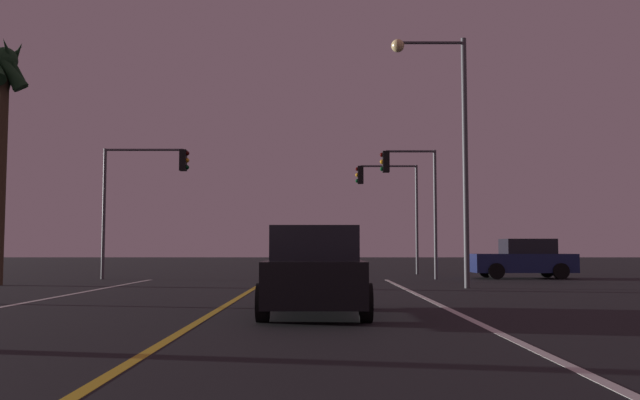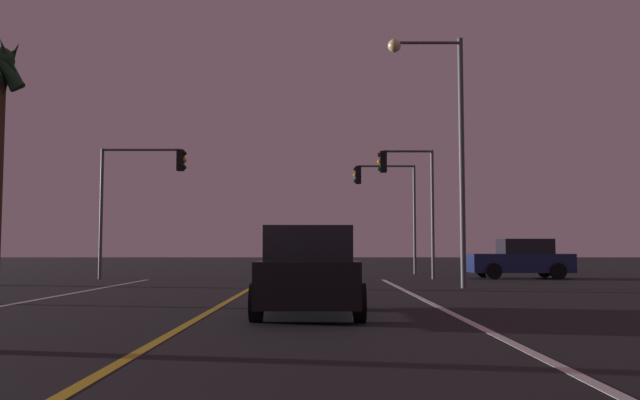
{
  "view_description": "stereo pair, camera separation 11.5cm",
  "coord_description": "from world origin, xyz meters",
  "px_view_note": "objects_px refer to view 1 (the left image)",
  "views": [
    {
      "loc": [
        2.13,
        -0.94,
        1.28
      ],
      "look_at": [
        2.23,
        24.07,
        3.07
      ],
      "focal_mm": 38.18,
      "sensor_mm": 36.0,
      "label": 1
    },
    {
      "loc": [
        2.25,
        -0.94,
        1.28
      ],
      "look_at": [
        2.23,
        24.07,
        3.07
      ],
      "focal_mm": 38.18,
      "sensor_mm": 36.0,
      "label": 2
    }
  ],
  "objects_px": {
    "traffic_light_near_right": "(407,184)",
    "street_lamp_right_far": "(445,128)",
    "traffic_light_near_left": "(142,181)",
    "traffic_light_far_right": "(385,193)",
    "car_crossing_side": "(520,259)",
    "palm_tree_left_mid": "(1,86)",
    "car_lead_same_lane": "(312,272)"
  },
  "relations": [
    {
      "from": "car_lead_same_lane",
      "to": "traffic_light_near_left",
      "type": "bearing_deg",
      "value": 25.4
    },
    {
      "from": "car_crossing_side",
      "to": "palm_tree_left_mid",
      "type": "bearing_deg",
      "value": 15.36
    },
    {
      "from": "traffic_light_near_right",
      "to": "traffic_light_far_right",
      "type": "bearing_deg",
      "value": -86.03
    },
    {
      "from": "car_crossing_side",
      "to": "traffic_light_near_right",
      "type": "xyz_separation_m",
      "value": [
        -4.99,
        -0.75,
        3.19
      ]
    },
    {
      "from": "traffic_light_far_right",
      "to": "street_lamp_right_far",
      "type": "distance_m",
      "value": 12.05
    },
    {
      "from": "traffic_light_near_right",
      "to": "traffic_light_near_left",
      "type": "xyz_separation_m",
      "value": [
        -11.21,
        0.0,
        0.11
      ]
    },
    {
      "from": "car_lead_same_lane",
      "to": "traffic_light_near_right",
      "type": "xyz_separation_m",
      "value": [
        3.89,
        15.42,
        3.19
      ]
    },
    {
      "from": "car_crossing_side",
      "to": "traffic_light_near_left",
      "type": "xyz_separation_m",
      "value": [
        -16.2,
        -0.75,
        3.31
      ]
    },
    {
      "from": "car_lead_same_lane",
      "to": "traffic_light_far_right",
      "type": "xyz_separation_m",
      "value": [
        3.51,
        20.92,
        3.26
      ]
    },
    {
      "from": "car_crossing_side",
      "to": "street_lamp_right_far",
      "type": "bearing_deg",
      "value": 57.72
    },
    {
      "from": "street_lamp_right_far",
      "to": "palm_tree_left_mid",
      "type": "bearing_deg",
      "value": -6.27
    },
    {
      "from": "traffic_light_far_right",
      "to": "palm_tree_left_mid",
      "type": "height_order",
      "value": "palm_tree_left_mid"
    },
    {
      "from": "traffic_light_near_left",
      "to": "traffic_light_far_right",
      "type": "xyz_separation_m",
      "value": [
        10.83,
        5.5,
        -0.04
      ]
    },
    {
      "from": "traffic_light_far_right",
      "to": "street_lamp_right_far",
      "type": "height_order",
      "value": "street_lamp_right_far"
    },
    {
      "from": "car_lead_same_lane",
      "to": "traffic_light_near_right",
      "type": "height_order",
      "value": "traffic_light_near_right"
    },
    {
      "from": "car_lead_same_lane",
      "to": "street_lamp_right_far",
      "type": "height_order",
      "value": "street_lamp_right_far"
    },
    {
      "from": "traffic_light_near_right",
      "to": "car_lead_same_lane",
      "type": "bearing_deg",
      "value": 75.84
    },
    {
      "from": "traffic_light_near_right",
      "to": "traffic_light_far_right",
      "type": "distance_m",
      "value": 5.51
    },
    {
      "from": "car_lead_same_lane",
      "to": "street_lamp_right_far",
      "type": "bearing_deg",
      "value": -25.76
    },
    {
      "from": "traffic_light_near_right",
      "to": "traffic_light_far_right",
      "type": "height_order",
      "value": "traffic_light_far_right"
    },
    {
      "from": "traffic_light_near_right",
      "to": "palm_tree_left_mid",
      "type": "relative_size",
      "value": 0.61
    },
    {
      "from": "traffic_light_near_right",
      "to": "street_lamp_right_far",
      "type": "height_order",
      "value": "street_lamp_right_far"
    },
    {
      "from": "traffic_light_far_right",
      "to": "palm_tree_left_mid",
      "type": "bearing_deg",
      "value": 34.93
    },
    {
      "from": "car_crossing_side",
      "to": "car_lead_same_lane",
      "type": "bearing_deg",
      "value": 61.23
    },
    {
      "from": "traffic_light_near_left",
      "to": "palm_tree_left_mid",
      "type": "relative_size",
      "value": 0.62
    },
    {
      "from": "traffic_light_far_right",
      "to": "traffic_light_near_right",
      "type": "bearing_deg",
      "value": 93.97
    },
    {
      "from": "traffic_light_near_left",
      "to": "palm_tree_left_mid",
      "type": "height_order",
      "value": "palm_tree_left_mid"
    },
    {
      "from": "palm_tree_left_mid",
      "to": "traffic_light_near_left",
      "type": "bearing_deg",
      "value": 50.91
    },
    {
      "from": "traffic_light_near_right",
      "to": "street_lamp_right_far",
      "type": "xyz_separation_m",
      "value": [
        0.43,
        -6.47,
        1.24
      ]
    },
    {
      "from": "street_lamp_right_far",
      "to": "palm_tree_left_mid",
      "type": "distance_m",
      "value": 15.71
    },
    {
      "from": "car_crossing_side",
      "to": "palm_tree_left_mid",
      "type": "xyz_separation_m",
      "value": [
        -20.07,
        -5.51,
        6.25
      ]
    },
    {
      "from": "car_crossing_side",
      "to": "street_lamp_right_far",
      "type": "relative_size",
      "value": 0.52
    }
  ]
}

